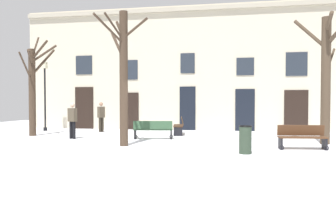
% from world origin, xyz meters
% --- Properties ---
extents(ground_plane, '(32.65, 32.65, 0.00)m').
position_xyz_m(ground_plane, '(0.00, 0.00, 0.00)').
color(ground_plane, white).
extents(building_facade, '(20.41, 0.60, 7.45)m').
position_xyz_m(building_facade, '(0.00, 8.00, 3.76)').
color(building_facade, beige).
rests_on(building_facade, ground).
extents(tree_center, '(1.57, 2.46, 5.13)m').
position_xyz_m(tree_center, '(-7.08, 3.17, 2.50)').
color(tree_center, '#423326').
rests_on(tree_center, ground).
extents(tree_foreground, '(2.07, 1.84, 5.13)m').
position_xyz_m(tree_foreground, '(6.27, 2.19, 2.80)').
color(tree_foreground, '#4C3D2D').
rests_on(tree_foreground, ground).
extents(tree_right_of_center, '(1.96, 2.68, 5.10)m').
position_xyz_m(tree_right_of_center, '(-1.50, 0.25, 2.75)').
color(tree_right_of_center, '#423326').
rests_on(tree_right_of_center, ground).
extents(streetlamp, '(0.30, 0.30, 4.08)m').
position_xyz_m(streetlamp, '(-8.07, 5.93, 2.48)').
color(streetlamp, black).
rests_on(streetlamp, ground).
extents(litter_bin, '(0.43, 0.43, 0.91)m').
position_xyz_m(litter_bin, '(2.98, -0.93, 0.46)').
color(litter_bin, '#2D3D2D').
rests_on(litter_bin, ground).
extents(bench_back_to_back_right, '(1.70, 0.63, 0.86)m').
position_xyz_m(bench_back_to_back_right, '(5.01, 0.45, 0.44)').
color(bench_back_to_back_right, '#51331E').
rests_on(bench_back_to_back_right, ground).
extents(bench_facing_shops, '(1.83, 0.71, 0.83)m').
position_xyz_m(bench_facing_shops, '(-0.89, 2.74, 0.44)').
color(bench_facing_shops, '#2D4C33').
rests_on(bench_facing_shops, ground).
extents(bench_near_center_tree, '(0.75, 1.78, 0.91)m').
position_xyz_m(bench_near_center_tree, '(-0.02, 5.08, 0.47)').
color(bench_near_center_tree, '#3D2819').
rests_on(bench_near_center_tree, ground).
extents(person_near_bench, '(0.37, 0.44, 1.68)m').
position_xyz_m(person_near_bench, '(-4.56, 5.77, 0.93)').
color(person_near_bench, '#2D271E').
rests_on(person_near_bench, ground).
extents(person_by_shop_door, '(0.43, 0.32, 1.65)m').
position_xyz_m(person_by_shop_door, '(-4.55, 2.21, 0.91)').
color(person_by_shop_door, black).
rests_on(person_by_shop_door, ground).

